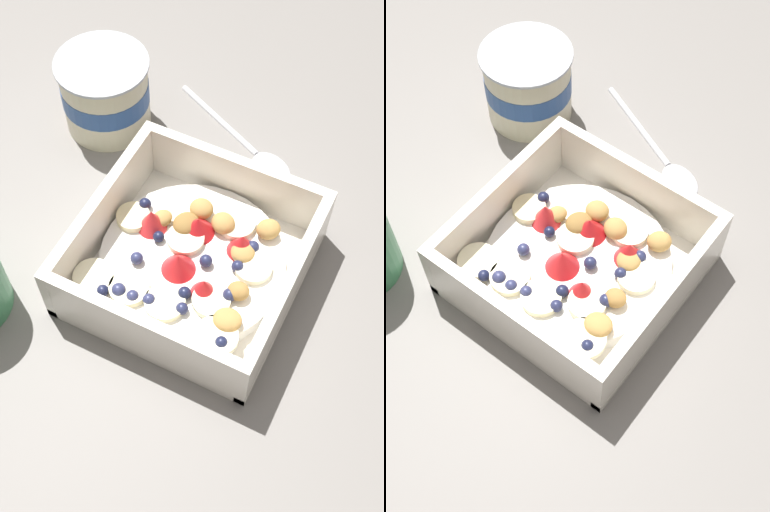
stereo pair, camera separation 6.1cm
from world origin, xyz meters
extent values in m
plane|color=gray|center=(0.00, 0.00, 0.00)|extent=(2.40, 2.40, 0.00)
cube|color=white|center=(-0.01, 0.00, 0.01)|extent=(0.19, 0.19, 0.01)
cube|color=white|center=(-0.01, -0.09, 0.03)|extent=(0.19, 0.01, 0.07)
cube|color=white|center=(-0.01, 0.09, 0.03)|extent=(0.19, 0.01, 0.07)
cube|color=white|center=(-0.11, 0.00, 0.03)|extent=(0.01, 0.17, 0.07)
cube|color=white|center=(0.08, 0.00, 0.03)|extent=(0.01, 0.17, 0.07)
cylinder|color=white|center=(-0.01, 0.00, 0.02)|extent=(0.17, 0.17, 0.02)
cylinder|color=#F4EAB7|center=(-0.07, 0.03, 0.03)|extent=(0.04, 0.04, 0.01)
cylinder|color=#F7EFC6|center=(0.00, 0.01, 0.03)|extent=(0.05, 0.05, 0.01)
cylinder|color=#F7EFC6|center=(0.04, -0.02, 0.03)|extent=(0.04, 0.04, 0.01)
cylinder|color=#F7EFC6|center=(-0.05, -0.04, 0.03)|extent=(0.05, 0.05, 0.01)
cylinder|color=beige|center=(0.00, 0.07, 0.03)|extent=(0.03, 0.03, 0.01)
cylinder|color=#F7EFC6|center=(0.03, 0.04, 0.03)|extent=(0.03, 0.03, 0.01)
cylinder|color=#F7EFC6|center=(0.00, -0.05, 0.03)|extent=(0.05, 0.05, 0.01)
cylinder|color=#F7EFC6|center=(-0.08, -0.05, 0.03)|extent=(0.04, 0.04, 0.01)
cylinder|color=#F7EFC6|center=(-0.07, 0.07, 0.03)|extent=(0.04, 0.04, 0.01)
cylinder|color=#F4EAB7|center=(-0.07, 0.00, 0.03)|extent=(0.05, 0.05, 0.01)
cone|color=red|center=(0.01, 0.01, 0.04)|extent=(0.04, 0.04, 0.02)
cone|color=red|center=(-0.04, -0.03, 0.04)|extent=(0.03, 0.03, 0.02)
cone|color=red|center=(0.00, 0.05, 0.04)|extent=(0.03, 0.03, 0.02)
cone|color=red|center=(-0.03, 0.01, 0.04)|extent=(0.04, 0.04, 0.02)
cone|color=red|center=(0.01, -0.04, 0.04)|extent=(0.04, 0.04, 0.02)
sphere|color=#191E3D|center=(-0.01, 0.04, 0.03)|extent=(0.01, 0.01, 0.01)
sphere|color=navy|center=(-0.07, 0.01, 0.03)|extent=(0.01, 0.01, 0.01)
sphere|color=navy|center=(-0.04, 0.04, 0.03)|extent=(0.01, 0.01, 0.01)
sphere|color=#191E3D|center=(-0.08, 0.05, 0.03)|extent=(0.01, 0.01, 0.01)
sphere|color=#191E3D|center=(-0.05, -0.01, 0.03)|extent=(0.01, 0.01, 0.01)
sphere|color=#23284C|center=(-0.04, -0.05, 0.03)|extent=(0.01, 0.01, 0.01)
sphere|color=#23284C|center=(0.00, 0.05, 0.03)|extent=(0.01, 0.01, 0.01)
sphere|color=#23284C|center=(-0.01, -0.01, 0.03)|extent=(0.01, 0.01, 0.01)
sphere|color=#191E3D|center=(0.02, 0.07, 0.03)|extent=(0.01, 0.01, 0.01)
sphere|color=#23284C|center=(-0.01, -0.04, 0.03)|extent=(0.01, 0.01, 0.01)
sphere|color=navy|center=(-0.08, 0.04, 0.03)|extent=(0.01, 0.01, 0.01)
sphere|color=#191E3D|center=(-0.08, -0.06, 0.03)|extent=(0.01, 0.01, 0.01)
sphere|color=#23284C|center=(0.02, -0.05, 0.03)|extent=(0.01, 0.01, 0.01)
sphere|color=#23284C|center=(-0.07, -0.02, 0.03)|extent=(0.01, 0.01, 0.01)
sphere|color=navy|center=(-0.08, 0.03, 0.03)|extent=(0.01, 0.01, 0.01)
ellipsoid|color=tan|center=(-0.06, -0.06, 0.03)|extent=(0.03, 0.03, 0.01)
ellipsoid|color=tan|center=(0.04, -0.05, 0.03)|extent=(0.03, 0.03, 0.02)
ellipsoid|color=#AD7F42|center=(-0.03, -0.05, 0.03)|extent=(0.02, 0.02, 0.02)
ellipsoid|color=tan|center=(0.01, -0.04, 0.03)|extent=(0.03, 0.03, 0.01)
ellipsoid|color=tan|center=(0.01, 0.04, 0.03)|extent=(0.03, 0.02, 0.01)
ellipsoid|color=olive|center=(0.01, 0.02, 0.03)|extent=(0.03, 0.03, 0.01)
ellipsoid|color=tan|center=(0.03, -0.01, 0.03)|extent=(0.03, 0.03, 0.02)
ellipsoid|color=tan|center=(0.03, 0.01, 0.03)|extent=(0.02, 0.02, 0.02)
ellipsoid|color=silver|center=(0.14, -0.02, 0.00)|extent=(0.05, 0.06, 0.01)
cylinder|color=silver|center=(0.17, 0.06, 0.00)|extent=(0.06, 0.12, 0.01)
cylinder|color=beige|center=(0.12, 0.17, 0.04)|extent=(0.09, 0.09, 0.08)
cylinder|color=#2D5193|center=(0.12, 0.17, 0.04)|extent=(0.09, 0.09, 0.02)
cylinder|color=#B7BCC6|center=(0.12, 0.17, 0.08)|extent=(0.10, 0.10, 0.00)
camera|label=1|loc=(-0.30, -0.14, 0.54)|focal=47.05mm
camera|label=2|loc=(-0.27, -0.20, 0.54)|focal=47.05mm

